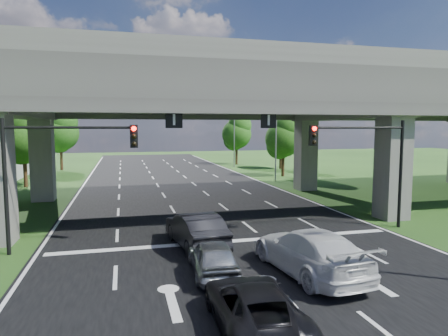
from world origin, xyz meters
name	(u,v)px	position (x,y,z in m)	size (l,w,h in m)	color
ground	(253,266)	(0.00, 0.00, 0.00)	(160.00, 160.00, 0.00)	#214215
road	(204,214)	(0.00, 10.00, 0.01)	(18.00, 120.00, 0.03)	black
overpass	(197,93)	(0.00, 12.00, 7.92)	(80.00, 15.00, 10.00)	#343230
signal_right	(368,154)	(7.82, 3.94, 4.19)	(5.76, 0.54, 6.00)	black
signal_left	(58,160)	(-7.82, 3.94, 4.19)	(5.76, 0.54, 6.00)	black
streetlight_far	(272,125)	(10.10, 24.00, 5.85)	(3.38, 0.25, 10.00)	gray
streetlight_beyond	(232,126)	(10.10, 40.00, 5.85)	(3.38, 0.25, 10.00)	gray
tree_left_near	(24,136)	(-13.95, 26.00, 4.82)	(4.50, 4.50, 7.80)	black
tree_left_mid	(12,141)	(-16.95, 34.00, 4.17)	(3.91, 3.90, 6.76)	black
tree_left_far	(61,131)	(-12.95, 42.00, 5.14)	(4.80, 4.80, 8.32)	black
tree_right_near	(284,138)	(13.05, 28.00, 4.50)	(4.20, 4.20, 7.28)	black
tree_right_mid	(281,138)	(16.05, 36.00, 4.17)	(3.91, 3.90, 6.76)	black
tree_right_far	(237,133)	(12.05, 44.00, 4.82)	(4.50, 4.50, 7.80)	black
car_silver	(213,257)	(-1.80, -0.67, 0.71)	(1.60, 3.98, 1.36)	#95989B
car_dark	(196,230)	(-1.80, 3.00, 0.85)	(1.74, 4.98, 1.64)	black
car_white	(309,251)	(1.80, -1.43, 0.89)	(2.40, 5.90, 1.71)	silver
car_trailing	(254,306)	(-1.62, -4.99, 0.69)	(2.20, 4.76, 1.32)	black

